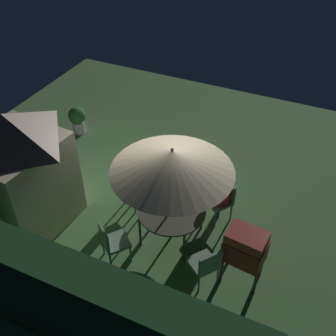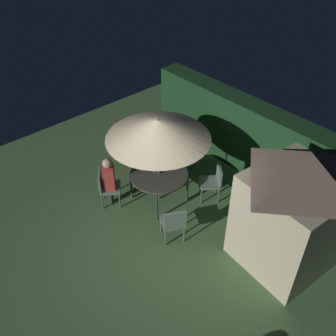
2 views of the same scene
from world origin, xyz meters
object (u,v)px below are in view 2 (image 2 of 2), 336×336
(patio_umbrella, at_px, (158,129))
(person_in_red, at_px, (109,176))
(garden_shed, at_px, (295,208))
(chair_toward_house, at_px, (156,151))
(chair_near_shed, at_px, (106,185))
(bbq_grill, at_px, (130,136))
(chair_toward_hedge, at_px, (213,180))
(chair_far_side, at_px, (174,222))
(patio_table, at_px, (159,176))

(patio_umbrella, bearing_deg, person_in_red, -125.77)
(person_in_red, bearing_deg, garden_shed, 25.20)
(garden_shed, distance_m, patio_umbrella, 3.09)
(chair_toward_house, bearing_deg, chair_near_shed, -80.61)
(chair_toward_house, bearing_deg, person_in_red, -78.54)
(bbq_grill, bearing_deg, chair_toward_hedge, 14.63)
(chair_far_side, xyz_separation_m, chair_toward_hedge, (-0.37, 1.58, 0.00))
(chair_far_side, relative_size, chair_toward_hedge, 1.00)
(person_in_red, bearing_deg, chair_toward_house, 101.46)
(chair_near_shed, distance_m, chair_toward_house, 1.74)
(chair_far_side, distance_m, chair_toward_hedge, 1.62)
(chair_toward_hedge, relative_size, person_in_red, 0.71)
(bbq_grill, bearing_deg, patio_table, -13.50)
(patio_table, distance_m, chair_far_side, 1.31)
(garden_shed, distance_m, chair_toward_house, 4.00)
(bbq_grill, relative_size, chair_toward_house, 1.33)
(garden_shed, distance_m, chair_toward_hedge, 2.30)
(person_in_red, bearing_deg, patio_umbrella, 54.23)
(patio_table, bearing_deg, chair_near_shed, -125.77)
(chair_near_shed, distance_m, chair_toward_hedge, 2.47)
(chair_toward_house, bearing_deg, chair_toward_hedge, 7.81)
(garden_shed, relative_size, bbq_grill, 2.16)
(chair_near_shed, height_order, chair_toward_house, same)
(chair_toward_hedge, bearing_deg, patio_umbrella, -128.55)
(garden_shed, height_order, chair_near_shed, garden_shed)
(patio_umbrella, xyz_separation_m, bbq_grill, (-1.55, 0.37, -1.11))
(chair_far_side, bearing_deg, chair_near_shed, -168.30)
(patio_table, bearing_deg, chair_toward_house, 143.30)
(bbq_grill, distance_m, chair_far_side, 2.89)
(patio_umbrella, xyz_separation_m, chair_toward_hedge, (0.78, 0.98, -1.44))
(bbq_grill, distance_m, chair_toward_hedge, 2.44)
(chair_near_shed, xyz_separation_m, chair_toward_hedge, (1.49, 1.96, 0.00))
(patio_table, relative_size, chair_far_side, 1.47)
(patio_umbrella, xyz_separation_m, chair_near_shed, (-0.71, -0.98, -1.44))
(garden_shed, height_order, chair_toward_house, garden_shed)
(patio_umbrella, bearing_deg, garden_shed, 14.81)
(bbq_grill, height_order, chair_toward_house, bbq_grill)
(garden_shed, xyz_separation_m, chair_toward_house, (-3.92, -0.03, -0.80))
(bbq_grill, bearing_deg, chair_toward_house, 33.12)
(chair_near_shed, relative_size, chair_toward_hedge, 1.00)
(chair_far_side, bearing_deg, bbq_grill, 160.27)
(bbq_grill, xyz_separation_m, person_in_red, (0.90, -1.29, -0.06))
(patio_umbrella, bearing_deg, patio_table, -45.00)
(chair_far_side, bearing_deg, chair_toward_hedge, 103.10)
(garden_shed, xyz_separation_m, person_in_red, (-3.58, -1.69, -0.54))
(garden_shed, xyz_separation_m, chair_near_shed, (-3.63, -1.75, -0.80))
(patio_table, xyz_separation_m, chair_toward_hedge, (0.78, 0.98, -0.19))
(chair_far_side, bearing_deg, chair_toward_house, 148.05)
(chair_near_shed, bearing_deg, chair_toward_house, 99.39)
(chair_toward_house, xyz_separation_m, person_in_red, (0.33, -1.65, 0.26))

